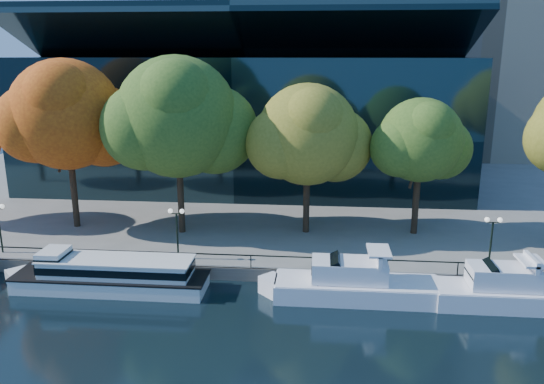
# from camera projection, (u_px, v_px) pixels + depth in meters

# --- Properties ---
(ground) EXTENTS (160.00, 160.00, 0.00)m
(ground) POSITION_uv_depth(u_px,v_px,m) (245.00, 299.00, 36.64)
(ground) COLOR black
(ground) RESTS_ON ground
(promenade) EXTENTS (90.00, 67.08, 1.00)m
(promenade) POSITION_uv_depth(u_px,v_px,m) (283.00, 175.00, 71.53)
(promenade) COLOR slate
(promenade) RESTS_ON ground
(railing) EXTENTS (88.20, 0.08, 0.99)m
(railing) POSITION_uv_depth(u_px,v_px,m) (251.00, 256.00, 39.28)
(railing) COLOR black
(railing) RESTS_ON promenade
(convention_building) EXTENTS (50.00, 24.57, 21.43)m
(convention_building) POSITION_uv_depth(u_px,v_px,m) (248.00, 119.00, 65.41)
(convention_building) COLOR black
(convention_building) RESTS_ON ground
(tour_boat) EXTENTS (15.18, 3.39, 2.88)m
(tour_boat) POSITION_uv_depth(u_px,v_px,m) (106.00, 273.00, 37.90)
(tour_boat) COLOR white
(tour_boat) RESTS_ON ground
(cruiser_near) EXTENTS (12.59, 3.24, 3.65)m
(cruiser_near) POSITION_uv_depth(u_px,v_px,m) (350.00, 283.00, 36.52)
(cruiser_near) COLOR white
(cruiser_near) RESTS_ON ground
(cruiser_far) EXTENTS (11.06, 3.06, 3.61)m
(cruiser_far) POSITION_uv_depth(u_px,v_px,m) (502.00, 290.00, 35.43)
(cruiser_far) COLOR white
(cruiser_far) RESTS_ON ground
(tree_1) EXTENTS (12.10, 9.92, 15.11)m
(tree_1) POSITION_uv_depth(u_px,v_px,m) (68.00, 117.00, 46.22)
(tree_1) COLOR black
(tree_1) RESTS_ON promenade
(tree_2) EXTENTS (12.88, 10.56, 15.39)m
(tree_2) POSITION_uv_depth(u_px,v_px,m) (179.00, 120.00, 44.69)
(tree_2) COLOR black
(tree_2) RESTS_ON promenade
(tree_3) EXTENTS (10.88, 8.92, 13.09)m
(tree_3) POSITION_uv_depth(u_px,v_px,m) (310.00, 137.00, 45.12)
(tree_3) COLOR black
(tree_3) RESTS_ON promenade
(tree_4) EXTENTS (8.96, 7.35, 11.91)m
(tree_4) POSITION_uv_depth(u_px,v_px,m) (422.00, 142.00, 44.87)
(tree_4) COLOR black
(tree_4) RESTS_ON promenade
(lamp_1) EXTENTS (1.26, 0.36, 4.03)m
(lamp_1) POSITION_uv_depth(u_px,v_px,m) (177.00, 222.00, 40.47)
(lamp_1) COLOR black
(lamp_1) RESTS_ON promenade
(lamp_2) EXTENTS (1.26, 0.36, 4.03)m
(lamp_2) POSITION_uv_depth(u_px,v_px,m) (492.00, 231.00, 38.41)
(lamp_2) COLOR black
(lamp_2) RESTS_ON promenade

